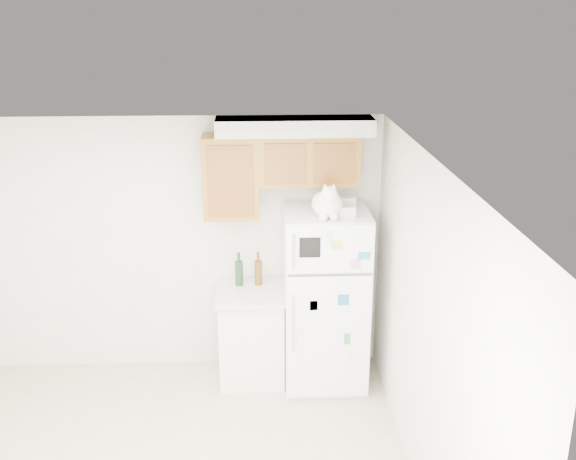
{
  "coord_description": "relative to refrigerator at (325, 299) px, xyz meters",
  "views": [
    {
      "loc": [
        0.73,
        -4.1,
        3.47
      ],
      "look_at": [
        1.0,
        1.55,
        1.55
      ],
      "focal_mm": 42.0,
      "sensor_mm": 36.0,
      "label": 1
    }
  ],
  "objects": [
    {
      "name": "storage_box_back",
      "position": [
        0.17,
        0.11,
        0.9
      ],
      "size": [
        0.2,
        0.16,
        0.1
      ],
      "primitive_type": "cube",
      "rotation": [
        0.0,
        0.0,
        0.15
      ],
      "color": "white",
      "rests_on": "refrigerator"
    },
    {
      "name": "cat",
      "position": [
        -0.01,
        -0.16,
        0.98
      ],
      "size": [
        0.33,
        0.48,
        0.34
      ],
      "color": "white",
      "rests_on": "refrigerator"
    },
    {
      "name": "room_shell",
      "position": [
        -1.23,
        -1.36,
        0.82
      ],
      "size": [
        3.84,
        4.04,
        2.52
      ],
      "color": "silver",
      "rests_on": "ground_plane"
    },
    {
      "name": "base_counter",
      "position": [
        -0.69,
        0.07,
        -0.39
      ],
      "size": [
        0.64,
        0.64,
        0.92
      ],
      "color": "white",
      "rests_on": "ground_plane"
    },
    {
      "name": "storage_box_front",
      "position": [
        0.15,
        -0.14,
        0.89
      ],
      "size": [
        0.15,
        0.11,
        0.09
      ],
      "primitive_type": "cube",
      "rotation": [
        0.0,
        0.0,
        0.02
      ],
      "color": "white",
      "rests_on": "refrigerator"
    },
    {
      "name": "bottle_green",
      "position": [
        -0.8,
        0.2,
        0.23
      ],
      "size": [
        0.08,
        0.08,
        0.33
      ],
      "primitive_type": null,
      "color": "#19381E",
      "rests_on": "base_counter"
    },
    {
      "name": "bottle_amber",
      "position": [
        -0.62,
        0.21,
        0.23
      ],
      "size": [
        0.08,
        0.08,
        0.32
      ],
      "primitive_type": null,
      "color": "#593814",
      "rests_on": "base_counter"
    },
    {
      "name": "refrigerator",
      "position": [
        0.0,
        0.0,
        0.0
      ],
      "size": [
        0.76,
        0.78,
        1.7
      ],
      "color": "white",
      "rests_on": "ground_plane"
    }
  ]
}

